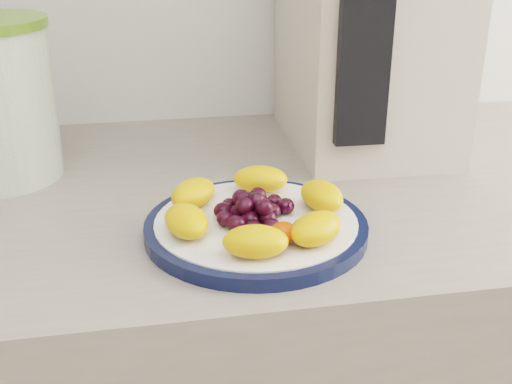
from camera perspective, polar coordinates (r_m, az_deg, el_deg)
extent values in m
cylinder|color=#0D1535|center=(0.70, 0.00, -3.19)|extent=(0.24, 0.24, 0.01)
cylinder|color=white|center=(0.70, 0.00, -3.11)|extent=(0.22, 0.22, 0.02)
cube|color=beige|center=(0.96, 9.91, 15.07)|extent=(0.22, 0.31, 0.37)
cube|color=black|center=(0.80, 9.68, 13.81)|extent=(0.06, 0.02, 0.28)
ellipsoid|color=orange|center=(0.72, 5.86, -0.33)|extent=(0.05, 0.07, 0.03)
ellipsoid|color=orange|center=(0.76, 0.40, 1.16)|extent=(0.07, 0.06, 0.03)
ellipsoid|color=orange|center=(0.73, -5.59, -0.13)|extent=(0.07, 0.08, 0.03)
ellipsoid|color=orange|center=(0.66, -6.21, -2.58)|extent=(0.06, 0.07, 0.03)
ellipsoid|color=orange|center=(0.62, -0.06, -4.42)|extent=(0.07, 0.05, 0.03)
ellipsoid|color=orange|center=(0.65, 5.36, -3.25)|extent=(0.08, 0.07, 0.03)
ellipsoid|color=black|center=(0.69, 0.00, -1.86)|extent=(0.02, 0.02, 0.02)
ellipsoid|color=black|center=(0.70, 1.50, -1.74)|extent=(0.02, 0.02, 0.02)
ellipsoid|color=black|center=(0.71, 0.50, -1.27)|extent=(0.02, 0.02, 0.02)
ellipsoid|color=black|center=(0.71, -0.98, -1.39)|extent=(0.02, 0.02, 0.02)
ellipsoid|color=black|center=(0.69, -1.52, -1.88)|extent=(0.02, 0.02, 0.02)
ellipsoid|color=black|center=(0.68, -0.52, -2.44)|extent=(0.02, 0.02, 0.02)
ellipsoid|color=black|center=(0.68, 1.02, -2.31)|extent=(0.02, 0.02, 0.02)
ellipsoid|color=black|center=(0.71, 2.64, -1.26)|extent=(0.02, 0.02, 0.02)
ellipsoid|color=black|center=(0.72, 1.63, -0.86)|extent=(0.02, 0.02, 0.02)
ellipsoid|color=black|center=(0.73, 0.22, -0.59)|extent=(0.02, 0.02, 0.02)
ellipsoid|color=black|center=(0.72, -1.23, -0.69)|extent=(0.02, 0.02, 0.02)
ellipsoid|color=black|center=(0.71, -2.40, -1.18)|extent=(0.02, 0.02, 0.02)
ellipsoid|color=black|center=(0.70, -2.97, -1.69)|extent=(0.02, 0.02, 0.02)
ellipsoid|color=black|center=(0.68, -2.75, -2.39)|extent=(0.02, 0.02, 0.02)
ellipsoid|color=black|center=(0.67, -1.76, -2.87)|extent=(0.02, 0.02, 0.02)
ellipsoid|color=black|center=(0.66, -0.24, -3.21)|extent=(0.02, 0.02, 0.02)
ellipsoid|color=black|center=(0.66, 1.35, -3.05)|extent=(0.02, 0.02, 0.02)
ellipsoid|color=black|center=(0.69, 0.00, -0.81)|extent=(0.02, 0.02, 0.02)
ellipsoid|color=black|center=(0.70, 0.19, -0.25)|extent=(0.02, 0.02, 0.02)
ellipsoid|color=black|center=(0.70, -1.31, -0.55)|extent=(0.02, 0.02, 0.02)
ellipsoid|color=black|center=(0.68, -1.03, -1.27)|extent=(0.02, 0.02, 0.02)
ellipsoid|color=black|center=(0.67, 0.71, -1.36)|extent=(0.02, 0.02, 0.02)
ellipsoid|color=red|center=(0.64, 2.39, -3.68)|extent=(0.03, 0.02, 0.02)
ellipsoid|color=red|center=(0.65, 4.37, -3.27)|extent=(0.04, 0.04, 0.02)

